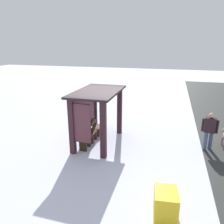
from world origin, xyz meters
name	(u,v)px	position (x,y,z in m)	size (l,w,h in m)	color
ground_plane	(99,142)	(0.00, 0.00, 0.00)	(60.00, 60.00, 0.00)	silver
bus_shelter	(94,108)	(-0.09, 0.17, 1.56)	(2.93, 1.71, 2.28)	#341C22
bench_left_inside	(85,142)	(-0.74, 0.34, 0.30)	(0.64, 0.35, 0.73)	#4C3328
bench_center_inside	(91,135)	(0.00, 0.34, 0.29)	(0.64, 0.34, 0.71)	#433020
bench_right_inside	(97,129)	(0.74, 0.34, 0.28)	(0.64, 0.40, 0.70)	#492E24
person_walking	(210,129)	(0.53, -4.45, 0.90)	(0.32, 0.62, 1.55)	black
grit_bin	(166,203)	(-3.55, -2.98, 0.34)	(0.70, 0.56, 0.67)	yellow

